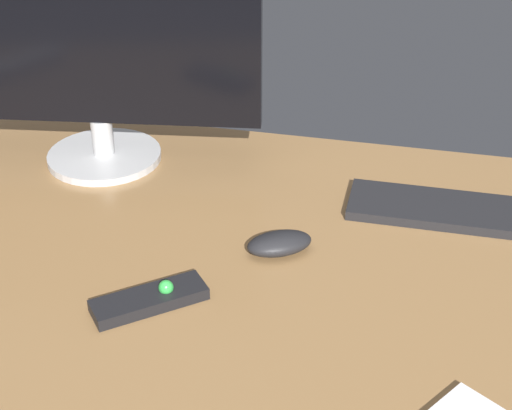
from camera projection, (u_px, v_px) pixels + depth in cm
name	position (u px, v px, depth cm)	size (l,w,h in cm)	color
desk	(209.00, 253.00, 128.84)	(140.00, 84.00, 2.00)	olive
monitor	(94.00, 60.00, 143.32)	(59.26, 21.29, 36.83)	#B8B8B8
keyboard	(475.00, 213.00, 135.51)	(42.08, 11.55, 1.65)	black
computer_mouse	(279.00, 243.00, 126.34)	(10.40, 5.71, 3.28)	black
media_remote	(150.00, 299.00, 115.39)	(16.12, 14.58, 3.32)	black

